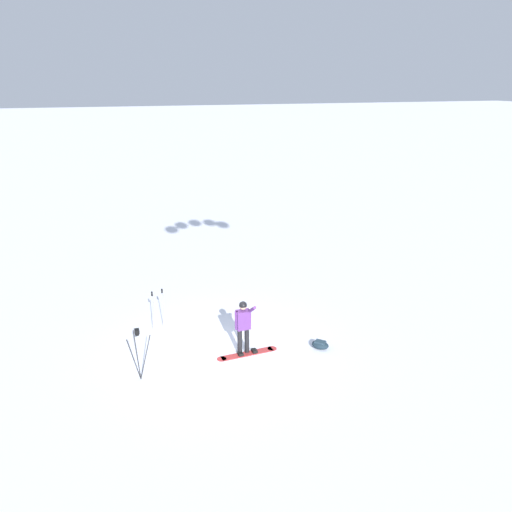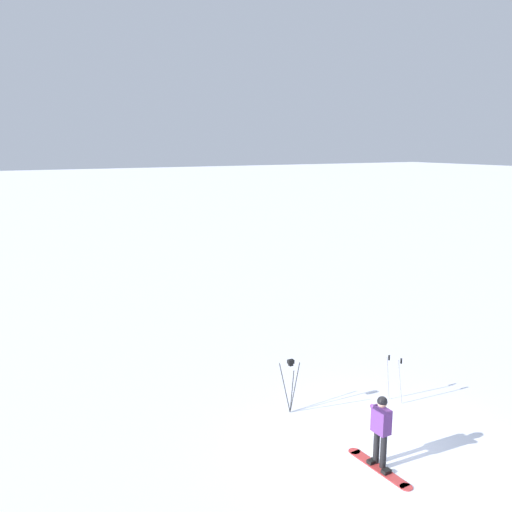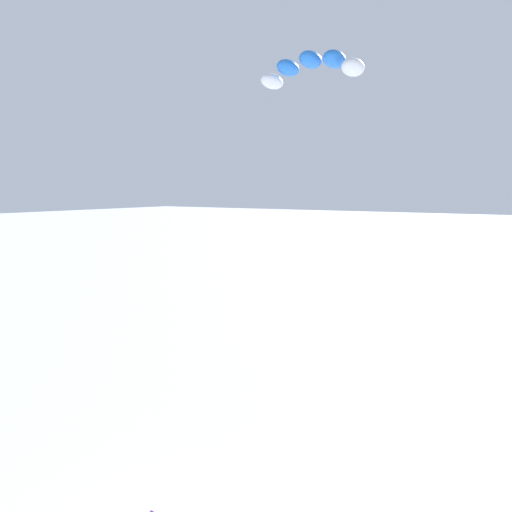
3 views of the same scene
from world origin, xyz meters
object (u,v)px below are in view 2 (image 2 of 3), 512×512
Objects in this scene: snowboarder at (381,424)px; camera_tripod at (291,375)px; snowboard at (379,468)px; ski_poles at (394,373)px.

camera_tripod is at bearing -172.32° from snowboarder.
snowboarder is at bearing 139.51° from snowboard.
snowboarder reaches higher than snowboard.
camera_tripod is (-3.12, -0.33, 1.03)m from snowboard.
ski_poles is (-2.10, 2.36, -0.13)m from snowboarder.
snowboard is (0.09, -0.08, -0.98)m from snowboarder.
camera_tripod is (-3.03, -0.41, 0.05)m from snowboarder.
camera_tripod is at bearing -173.99° from snowboard.
snowboard is 1.25× the size of camera_tripod.
snowboard is at bearing -48.06° from ski_poles.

